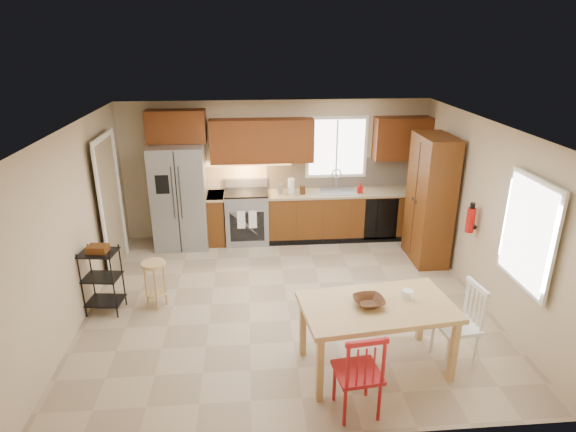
% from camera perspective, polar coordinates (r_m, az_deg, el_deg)
% --- Properties ---
extents(floor, '(5.50, 5.50, 0.00)m').
position_cam_1_polar(floor, '(6.98, -0.11, -10.04)').
color(floor, tan).
rests_on(floor, ground).
extents(ceiling, '(5.50, 5.00, 0.02)m').
position_cam_1_polar(ceiling, '(6.08, -0.13, 10.57)').
color(ceiling, silver).
rests_on(ceiling, ground).
extents(wall_back, '(5.50, 0.02, 2.50)m').
position_cam_1_polar(wall_back, '(8.79, -1.44, 5.51)').
color(wall_back, '#CCB793').
rests_on(wall_back, ground).
extents(wall_front, '(5.50, 0.02, 2.50)m').
position_cam_1_polar(wall_front, '(4.21, 2.70, -12.98)').
color(wall_front, '#CCB793').
rests_on(wall_front, ground).
extents(wall_left, '(0.02, 5.00, 2.50)m').
position_cam_1_polar(wall_left, '(6.80, -23.90, -1.12)').
color(wall_left, '#CCB793').
rests_on(wall_left, ground).
extents(wall_right, '(0.02, 5.00, 2.50)m').
position_cam_1_polar(wall_right, '(7.18, 22.33, 0.24)').
color(wall_right, '#CCB793').
rests_on(wall_right, ground).
extents(refrigerator, '(0.92, 0.75, 1.82)m').
position_cam_1_polar(refrigerator, '(8.61, -12.65, 2.28)').
color(refrigerator, gray).
rests_on(refrigerator, floor).
extents(range_stove, '(0.76, 0.63, 0.92)m').
position_cam_1_polar(range_stove, '(8.73, -4.88, -0.15)').
color(range_stove, gray).
rests_on(range_stove, floor).
extents(base_cabinet_narrow, '(0.30, 0.60, 0.90)m').
position_cam_1_polar(base_cabinet_narrow, '(8.77, -8.47, -0.28)').
color(base_cabinet_narrow, '#5C3210').
rests_on(base_cabinet_narrow, floor).
extents(base_cabinet_run, '(2.92, 0.60, 0.90)m').
position_cam_1_polar(base_cabinet_run, '(8.93, 7.01, 0.18)').
color(base_cabinet_run, '#5C3210').
rests_on(base_cabinet_run, floor).
extents(dishwasher, '(0.60, 0.02, 0.78)m').
position_cam_1_polar(dishwasher, '(8.79, 10.96, -0.38)').
color(dishwasher, black).
rests_on(dishwasher, floor).
extents(backsplash, '(2.92, 0.03, 0.55)m').
position_cam_1_polar(backsplash, '(8.96, 6.86, 5.17)').
color(backsplash, beige).
rests_on(backsplash, wall_back).
extents(upper_over_fridge, '(1.00, 0.35, 0.55)m').
position_cam_1_polar(upper_over_fridge, '(8.51, -13.12, 10.32)').
color(upper_over_fridge, '#632D10').
rests_on(upper_over_fridge, wall_back).
extents(upper_left_block, '(1.80, 0.35, 0.75)m').
position_cam_1_polar(upper_left_block, '(8.48, -3.12, 8.89)').
color(upper_left_block, '#632D10').
rests_on(upper_left_block, wall_back).
extents(upper_right_block, '(1.00, 0.35, 0.75)m').
position_cam_1_polar(upper_right_block, '(8.90, 13.39, 8.95)').
color(upper_right_block, '#632D10').
rests_on(upper_right_block, wall_back).
extents(window_back, '(1.12, 0.04, 1.12)m').
position_cam_1_polar(window_back, '(8.81, 5.78, 8.11)').
color(window_back, white).
rests_on(window_back, wall_back).
extents(sink, '(0.62, 0.46, 0.16)m').
position_cam_1_polar(sink, '(8.75, 5.91, 2.65)').
color(sink, gray).
rests_on(sink, base_cabinet_run).
extents(undercab_glow, '(1.60, 0.30, 0.01)m').
position_cam_1_polar(undercab_glow, '(8.54, -5.08, 6.21)').
color(undercab_glow, '#FFBF66').
rests_on(undercab_glow, wall_back).
extents(soap_bottle, '(0.09, 0.09, 0.19)m').
position_cam_1_polar(soap_bottle, '(8.70, 8.53, 3.34)').
color(soap_bottle, '#B20F0C').
rests_on(soap_bottle, base_cabinet_run).
extents(paper_towel, '(0.12, 0.12, 0.28)m').
position_cam_1_polar(paper_towel, '(8.54, 0.39, 3.56)').
color(paper_towel, white).
rests_on(paper_towel, base_cabinet_run).
extents(canister_steel, '(0.11, 0.11, 0.18)m').
position_cam_1_polar(canister_steel, '(8.54, -0.95, 3.21)').
color(canister_steel, gray).
rests_on(canister_steel, base_cabinet_run).
extents(canister_wood, '(0.10, 0.10, 0.14)m').
position_cam_1_polar(canister_wood, '(8.55, 1.74, 3.08)').
color(canister_wood, '#4B2A14').
rests_on(canister_wood, base_cabinet_run).
extents(pantry, '(0.50, 0.95, 2.10)m').
position_cam_1_polar(pantry, '(8.14, 16.49, 1.86)').
color(pantry, '#5C3210').
rests_on(pantry, floor).
extents(fire_extinguisher, '(0.12, 0.12, 0.36)m').
position_cam_1_polar(fire_extinguisher, '(7.30, 20.82, -0.47)').
color(fire_extinguisher, '#B20F0C').
rests_on(fire_extinguisher, wall_right).
extents(window_right, '(0.04, 1.02, 1.32)m').
position_cam_1_polar(window_right, '(6.15, 26.62, -1.84)').
color(window_right, white).
rests_on(window_right, wall_right).
extents(doorway, '(0.04, 0.95, 2.10)m').
position_cam_1_polar(doorway, '(8.00, -20.35, 1.06)').
color(doorway, '#8C7A59').
rests_on(doorway, wall_left).
extents(dining_table, '(1.75, 1.11, 0.81)m').
position_cam_1_polar(dining_table, '(5.65, 10.31, -13.91)').
color(dining_table, tan).
rests_on(dining_table, floor).
extents(chair_red, '(0.50, 0.50, 0.97)m').
position_cam_1_polar(chair_red, '(5.02, 8.25, -17.68)').
color(chair_red, '#B11B1F').
rests_on(chair_red, floor).
extents(chair_white, '(0.50, 0.50, 0.97)m').
position_cam_1_polar(chair_white, '(5.94, 19.34, -11.99)').
color(chair_white, white).
rests_on(chair_white, floor).
extents(table_bowl, '(0.37, 0.37, 0.08)m').
position_cam_1_polar(table_bowl, '(5.40, 9.52, -10.41)').
color(table_bowl, '#4B2A14').
rests_on(table_bowl, dining_table).
extents(table_jar, '(0.14, 0.14, 0.15)m').
position_cam_1_polar(table_jar, '(5.59, 13.98, -9.21)').
color(table_jar, white).
rests_on(table_jar, dining_table).
extents(bar_stool, '(0.33, 0.33, 0.68)m').
position_cam_1_polar(bar_stool, '(6.95, -15.42, -7.81)').
color(bar_stool, tan).
rests_on(bar_stool, floor).
extents(utility_cart, '(0.51, 0.42, 0.93)m').
position_cam_1_polar(utility_cart, '(7.00, -21.12, -7.16)').
color(utility_cart, black).
rests_on(utility_cart, floor).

